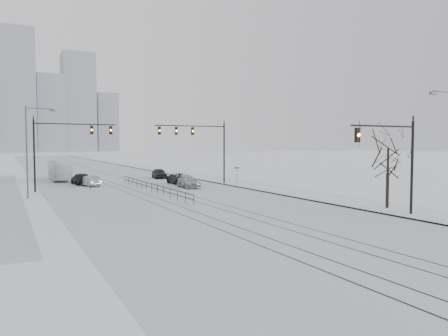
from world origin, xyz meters
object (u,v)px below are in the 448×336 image
(sedan_sb_inner, at_px, (81,179))
(traffic_mast_near, at_px, (397,155))
(sedan_sb_outer, at_px, (90,181))
(sedan_nb_right, at_px, (189,182))
(box_truck, at_px, (59,171))
(bare_tree, at_px, (388,155))
(sedan_nb_far, at_px, (159,173))
(sedan_nb_front, at_px, (180,179))

(sedan_sb_inner, bearing_deg, traffic_mast_near, 108.75)
(sedan_sb_outer, relative_size, sedan_nb_right, 0.84)
(box_truck, bearing_deg, traffic_mast_near, 112.55)
(bare_tree, height_order, box_truck, bare_tree)
(sedan_sb_outer, relative_size, box_truck, 0.40)
(traffic_mast_near, bearing_deg, sedan_nb_far, 95.42)
(sedan_sb_outer, xyz_separation_m, sedan_nb_far, (11.74, 8.09, 0.10))
(bare_tree, bearing_deg, sedan_nb_front, 103.56)
(sedan_sb_outer, height_order, sedan_nb_right, sedan_nb_right)
(bare_tree, relative_size, box_truck, 0.60)
(sedan_nb_front, height_order, box_truck, box_truck)
(traffic_mast_near, xyz_separation_m, sedan_nb_right, (-5.30, 26.71, -3.86))
(bare_tree, relative_size, sedan_nb_far, 1.36)
(sedan_nb_right, height_order, box_truck, box_truck)
(sedan_sb_inner, distance_m, box_truck, 8.28)
(sedan_nb_front, distance_m, box_truck, 19.11)
(traffic_mast_near, xyz_separation_m, sedan_nb_front, (-4.48, 31.56, -3.86))
(traffic_mast_near, xyz_separation_m, sedan_sb_inner, (-16.35, 36.85, -3.78))
(bare_tree, distance_m, sedan_nb_far, 39.61)
(bare_tree, height_order, sedan_sb_outer, bare_tree)
(sedan_sb_inner, relative_size, sedan_sb_outer, 1.13)
(traffic_mast_near, height_order, sedan_nb_front, traffic_mast_near)
(sedan_sb_outer, height_order, box_truck, box_truck)
(sedan_sb_inner, bearing_deg, box_truck, -82.75)
(bare_tree, xyz_separation_m, sedan_sb_inner, (-18.76, 33.85, -3.71))
(bare_tree, xyz_separation_m, sedan_sb_outer, (-18.13, 30.83, -3.83))
(sedan_nb_front, height_order, sedan_nb_right, sedan_nb_right)
(box_truck, bearing_deg, sedan_nb_right, 125.74)
(sedan_sb_inner, distance_m, sedan_sb_outer, 3.09)
(box_truck, bearing_deg, sedan_nb_front, 136.21)
(traffic_mast_near, height_order, bare_tree, traffic_mast_near)
(sedan_nb_right, relative_size, sedan_nb_far, 1.07)
(bare_tree, distance_m, box_truck, 46.77)
(sedan_nb_far, distance_m, box_truck, 14.48)
(sedan_sb_outer, bearing_deg, traffic_mast_near, 103.23)
(sedan_nb_front, bearing_deg, sedan_sb_outer, 166.60)
(sedan_sb_inner, xyz_separation_m, sedan_sb_outer, (0.64, -3.02, -0.11))
(sedan_nb_right, bearing_deg, sedan_nb_far, 89.57)
(sedan_sb_inner, relative_size, sedan_nb_front, 0.91)
(bare_tree, relative_size, sedan_nb_front, 1.21)
(sedan_nb_far, bearing_deg, sedan_nb_right, -87.90)
(sedan_sb_inner, relative_size, sedan_nb_far, 1.02)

